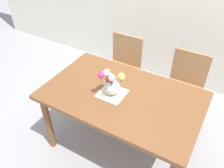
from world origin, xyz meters
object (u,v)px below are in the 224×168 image
(dining_table, at_px, (122,102))
(flower_vase, at_px, (112,83))
(chair_left, at_px, (123,64))
(chair_right, at_px, (185,84))

(dining_table, height_order, flower_vase, flower_vase)
(chair_left, distance_m, chair_right, 0.83)
(dining_table, relative_size, chair_left, 1.69)
(chair_left, height_order, chair_right, same)
(dining_table, bearing_deg, chair_right, 62.81)
(chair_right, height_order, flower_vase, flower_vase)
(dining_table, distance_m, chair_left, 0.92)
(chair_right, bearing_deg, chair_left, 0.00)
(dining_table, xyz_separation_m, chair_right, (0.42, 0.81, -0.16))
(dining_table, xyz_separation_m, chair_left, (-0.42, 0.81, -0.16))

